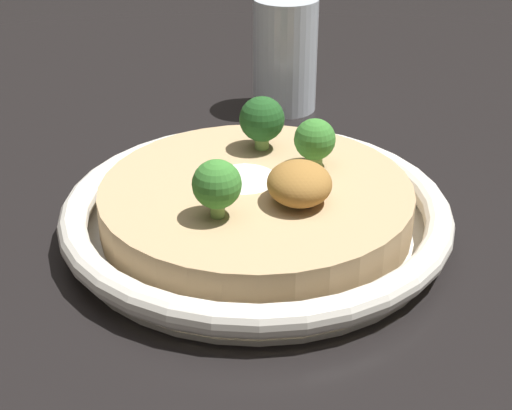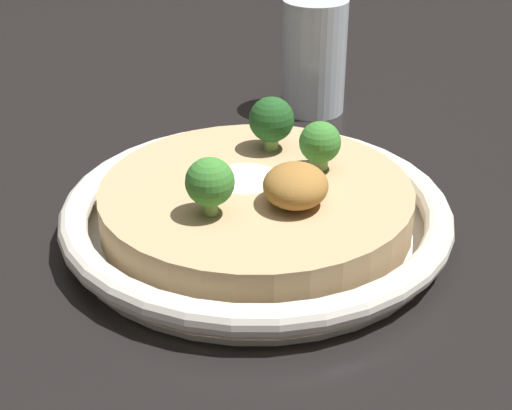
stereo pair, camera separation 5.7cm
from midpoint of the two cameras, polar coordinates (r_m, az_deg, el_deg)
ground_plane at (r=0.58m, az=-2.81°, el=-2.11°), size 6.00×6.00×0.00m
risotto_bowl at (r=0.57m, az=-2.85°, el=-0.52°), size 0.29×0.29×0.04m
cheese_sprinkle at (r=0.57m, az=-3.76°, el=2.41°), size 0.05×0.05×0.01m
crispy_onion_garnish at (r=0.54m, az=0.14°, el=1.51°), size 0.05×0.05×0.03m
broccoli_right at (r=0.61m, az=-2.25°, el=6.15°), size 0.04×0.04×0.04m
broccoli_left at (r=0.52m, az=-6.03°, el=1.37°), size 0.03×0.03×0.04m
broccoli_front at (r=0.58m, az=1.51°, el=4.63°), size 0.03×0.03×0.04m
drinking_glass at (r=0.79m, az=0.02°, el=10.84°), size 0.06×0.06×0.11m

